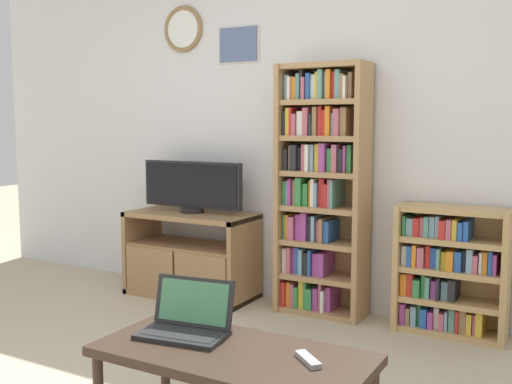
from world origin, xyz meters
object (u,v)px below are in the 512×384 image
(tv_stand, at_px, (190,255))
(television, at_px, (192,186))
(bookshelf_tall, at_px, (320,187))
(remote_near_laptop, at_px, (308,359))
(laptop, at_px, (187,321))
(coffee_table, at_px, (232,360))
(bookshelf_short, at_px, (447,272))

(tv_stand, distance_m, television, 0.52)
(bookshelf_tall, xyz_separation_m, remote_near_laptop, (0.71, -1.76, -0.47))
(bookshelf_tall, distance_m, laptop, 1.79)
(coffee_table, bearing_deg, tv_stand, 130.09)
(tv_stand, bearing_deg, television, 89.13)
(laptop, bearing_deg, bookshelf_short, 59.15)
(television, distance_m, laptop, 2.04)
(television, height_order, laptop, television)
(coffee_table, relative_size, laptop, 2.77)
(bookshelf_short, height_order, coffee_table, bookshelf_short)
(tv_stand, xyz_separation_m, television, (0.00, 0.04, 0.52))
(bookshelf_short, relative_size, laptop, 1.99)
(bookshelf_short, bearing_deg, bookshelf_tall, -179.43)
(television, xyz_separation_m, bookshelf_tall, (1.01, 0.09, 0.04))
(bookshelf_tall, xyz_separation_m, bookshelf_short, (0.87, 0.01, -0.49))
(bookshelf_tall, bearing_deg, laptop, -85.77)
(bookshelf_short, bearing_deg, television, -177.13)
(tv_stand, distance_m, bookshelf_short, 1.89)
(tv_stand, bearing_deg, coffee_table, -49.91)
(coffee_table, bearing_deg, bookshelf_tall, 102.49)
(television, relative_size, laptop, 2.12)
(television, height_order, remote_near_laptop, television)
(bookshelf_short, distance_m, coffee_table, 1.87)
(television, distance_m, bookshelf_short, 1.94)
(television, xyz_separation_m, remote_near_laptop, (1.73, -1.67, -0.43))
(coffee_table, xyz_separation_m, remote_near_laptop, (0.31, 0.04, 0.05))
(tv_stand, height_order, remote_near_laptop, tv_stand)
(laptop, bearing_deg, remote_near_laptop, -10.16)
(bookshelf_short, distance_m, remote_near_laptop, 1.77)
(bookshelf_tall, distance_m, remote_near_laptop, 1.95)
(coffee_table, xyz_separation_m, laptop, (-0.27, 0.07, 0.10))
(tv_stand, bearing_deg, bookshelf_tall, 6.95)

